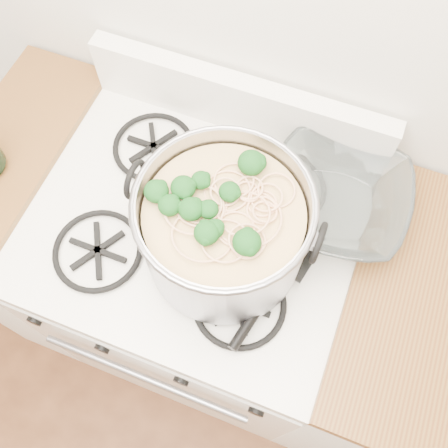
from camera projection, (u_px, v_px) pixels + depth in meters
gas_range at (201, 286)px, 1.58m from camera, size 0.76×0.66×0.92m
counter_left at (59, 229)px, 1.64m from camera, size 0.25×0.65×0.92m
stock_pot at (224, 229)px, 1.01m from camera, size 0.38×0.35×0.24m
spatula at (295, 251)px, 1.09m from camera, size 0.35×0.36×0.02m
glass_bowl at (335, 202)px, 1.14m from camera, size 0.13×0.13×0.03m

